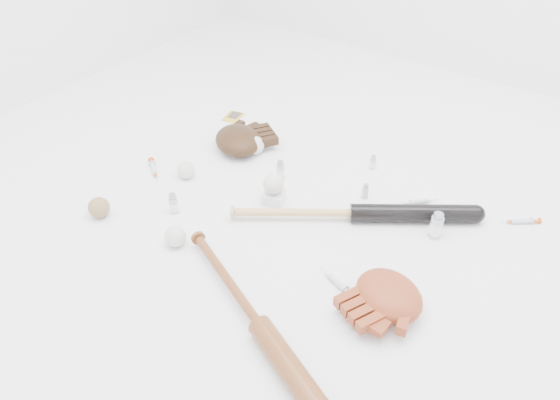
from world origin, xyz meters
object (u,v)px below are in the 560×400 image
Objects in this scene: bat_wood at (261,327)px; glove_dark at (238,140)px; bat_dark at (353,213)px; pedestal at (274,197)px.

glove_dark is at bearing 156.73° from bat_wood.
bat_dark is 11.98× the size of pedestal.
pedestal is at bearing 159.75° from bat_dark.
bat_wood is 12.17× the size of pedestal.
bat_dark is 0.98× the size of bat_wood.
pedestal is at bearing 146.68° from bat_wood.
bat_wood is 0.60m from pedestal.
bat_dark is 0.58m from bat_wood.
glove_dark is 0.38m from pedestal.
bat_dark is 3.40× the size of glove_dark.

